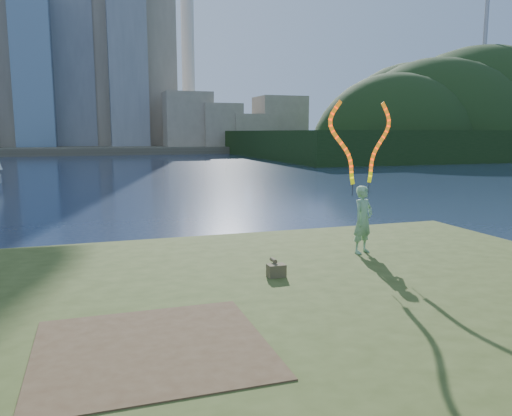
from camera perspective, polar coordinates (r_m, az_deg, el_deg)
name	(u,v)px	position (r m, az deg, el deg)	size (l,w,h in m)	color
ground	(239,309)	(11.06, -1.97, -11.50)	(320.00, 320.00, 0.00)	#192640
grassy_knoll	(276,335)	(8.90, 2.26, -14.30)	(20.00, 18.00, 0.80)	#364518
dirt_patch	(152,347)	(7.44, -11.82, -15.33)	(3.20, 3.00, 0.02)	#47331E
far_shore	(107,148)	(105.06, -16.62, 6.58)	(320.00, 40.00, 1.20)	#494435
wooded_hill	(475,153)	(93.82, 23.79, 5.73)	(78.00, 50.00, 63.00)	black
woman_with_ribbons	(363,198)	(12.67, 12.12, 1.17)	(1.91, 0.86, 4.07)	#1A6922
canvas_bag	(276,270)	(10.57, 2.31, -7.07)	(0.37, 0.43, 0.35)	#4C462B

